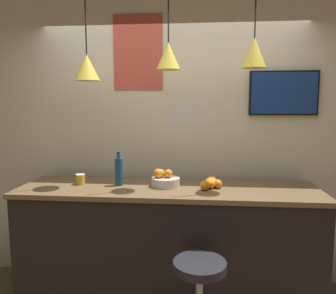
# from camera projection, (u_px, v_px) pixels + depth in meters

# --- Properties ---
(back_wall) EXTENTS (8.00, 0.06, 2.90)m
(back_wall) POSITION_uv_depth(u_px,v_px,m) (172.00, 135.00, 3.22)
(back_wall) COLOR beige
(back_wall) RESTS_ON ground_plane
(service_counter) EXTENTS (2.57, 0.70, 1.04)m
(service_counter) POSITION_uv_depth(u_px,v_px,m) (168.00, 245.00, 2.88)
(service_counter) COLOR black
(service_counter) RESTS_ON ground_plane
(bar_stool) EXTENTS (0.37, 0.37, 0.67)m
(bar_stool) POSITION_uv_depth(u_px,v_px,m) (199.00, 288.00, 2.29)
(bar_stool) COLOR #B7B7BC
(bar_stool) RESTS_ON ground_plane
(fruit_bowl) EXTENTS (0.24, 0.24, 0.16)m
(fruit_bowl) POSITION_uv_depth(u_px,v_px,m) (165.00, 180.00, 2.84)
(fruit_bowl) COLOR beige
(fruit_bowl) RESTS_ON service_counter
(orange_pile) EXTENTS (0.19, 0.25, 0.09)m
(orange_pile) POSITION_uv_depth(u_px,v_px,m) (211.00, 183.00, 2.79)
(orange_pile) COLOR orange
(orange_pile) RESTS_ON service_counter
(juice_bottle) EXTENTS (0.07, 0.07, 0.30)m
(juice_bottle) POSITION_uv_depth(u_px,v_px,m) (119.00, 171.00, 2.87)
(juice_bottle) COLOR navy
(juice_bottle) RESTS_ON service_counter
(spread_jar) EXTENTS (0.08, 0.08, 0.09)m
(spread_jar) POSITION_uv_depth(u_px,v_px,m) (80.00, 179.00, 2.92)
(spread_jar) COLOR gold
(spread_jar) RESTS_ON service_counter
(pendant_lamp_left) EXTENTS (0.22, 0.22, 0.85)m
(pendant_lamp_left) POSITION_uv_depth(u_px,v_px,m) (87.00, 67.00, 2.78)
(pendant_lamp_left) COLOR black
(pendant_lamp_middle) EXTENTS (0.20, 0.20, 0.77)m
(pendant_lamp_middle) POSITION_uv_depth(u_px,v_px,m) (168.00, 56.00, 2.70)
(pendant_lamp_middle) COLOR black
(pendant_lamp_right) EXTENTS (0.20, 0.20, 0.76)m
(pendant_lamp_right) POSITION_uv_depth(u_px,v_px,m) (254.00, 53.00, 2.64)
(pendant_lamp_right) COLOR black
(mounted_tv) EXTENTS (0.62, 0.04, 0.41)m
(mounted_tv) POSITION_uv_depth(u_px,v_px,m) (284.00, 93.00, 3.01)
(mounted_tv) COLOR black
(hanging_menu_board) EXTENTS (0.24, 0.01, 0.17)m
(hanging_menu_board) POSITION_uv_depth(u_px,v_px,m) (186.00, 112.00, 2.45)
(hanging_menu_board) COLOR white
(wall_poster) EXTENTS (0.47, 0.01, 0.70)m
(wall_poster) POSITION_uv_depth(u_px,v_px,m) (138.00, 52.00, 3.11)
(wall_poster) COLOR #C64C3D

